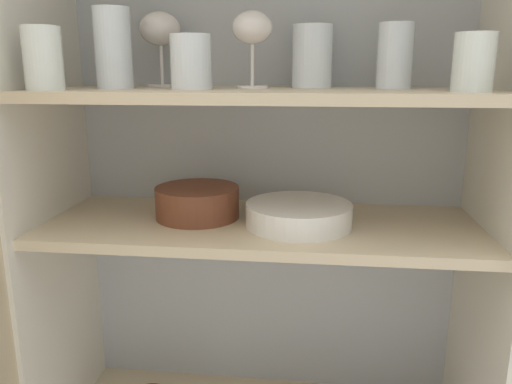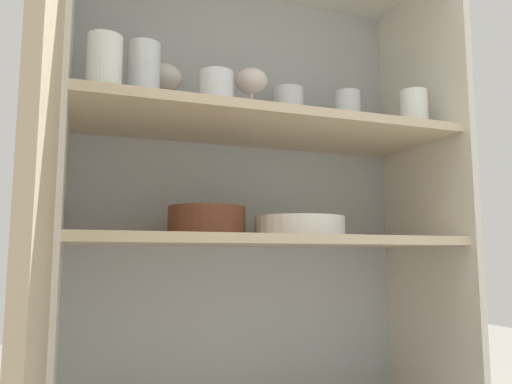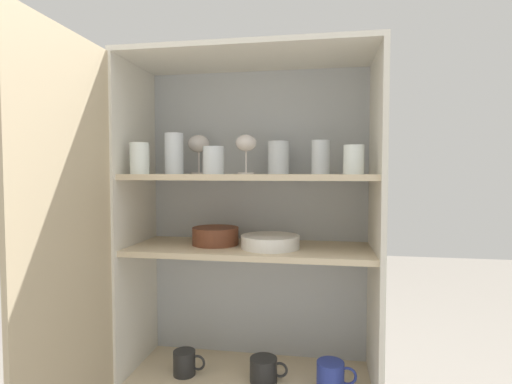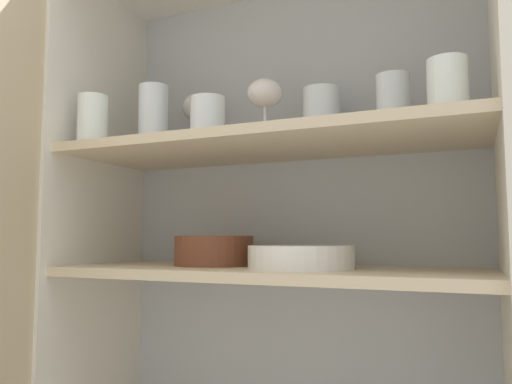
% 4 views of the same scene
% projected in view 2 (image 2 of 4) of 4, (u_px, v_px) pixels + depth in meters
% --- Properties ---
extents(cupboard_back_panel, '(0.90, 0.02, 1.47)m').
position_uv_depth(cupboard_back_panel, '(242.00, 265.00, 1.28)').
color(cupboard_back_panel, '#B2B7BC').
rests_on(cupboard_back_panel, ground_plane).
extents(cupboard_side_left, '(0.02, 0.36, 1.47)m').
position_uv_depth(cupboard_side_left, '(56.00, 267.00, 0.97)').
color(cupboard_side_left, silver).
rests_on(cupboard_side_left, ground_plane).
extents(cupboard_side_right, '(0.02, 0.36, 1.47)m').
position_uv_depth(cupboard_side_right, '(427.00, 265.00, 1.27)').
color(cupboard_side_right, silver).
rests_on(cupboard_side_right, ground_plane).
extents(shelf_board_middle, '(0.86, 0.33, 0.02)m').
position_uv_depth(shelf_board_middle, '(266.00, 241.00, 1.13)').
color(shelf_board_middle, beige).
extents(shelf_board_upper, '(0.86, 0.33, 0.02)m').
position_uv_depth(shelf_board_upper, '(266.00, 128.00, 1.16)').
color(shelf_board_upper, beige).
extents(cupboard_door, '(0.02, 0.45, 1.47)m').
position_uv_depth(cupboard_door, '(37.00, 275.00, 0.59)').
color(cupboard_door, tan).
rests_on(cupboard_door, ground_plane).
extents(tumbler_glass_0, '(0.07, 0.07, 0.12)m').
position_uv_depth(tumbler_glass_0, '(348.00, 115.00, 1.30)').
color(tumbler_glass_0, white).
rests_on(tumbler_glass_0, shelf_board_upper).
extents(tumbler_glass_1, '(0.08, 0.08, 0.10)m').
position_uv_depth(tumbler_glass_1, '(216.00, 94.00, 1.10)').
color(tumbler_glass_1, white).
rests_on(tumbler_glass_1, shelf_board_upper).
extents(tumbler_glass_2, '(0.08, 0.08, 0.12)m').
position_uv_depth(tumbler_glass_2, '(288.00, 112.00, 1.28)').
color(tumbler_glass_2, white).
rests_on(tumbler_glass_2, shelf_board_upper).
extents(tumbler_glass_3, '(0.07, 0.07, 0.09)m').
position_uv_depth(tumbler_glass_3, '(414.00, 110.00, 1.22)').
color(tumbler_glass_3, white).
rests_on(tumbler_glass_3, shelf_board_upper).
extents(tumbler_glass_4, '(0.07, 0.07, 0.15)m').
position_uv_depth(tumbler_glass_4, '(144.00, 78.00, 1.07)').
color(tumbler_glass_4, white).
rests_on(tumbler_glass_4, shelf_board_upper).
extents(tumbler_glass_5, '(0.07, 0.07, 0.11)m').
position_uv_depth(tumbler_glass_5, '(104.00, 64.00, 0.94)').
color(tumbler_glass_5, white).
rests_on(tumbler_glass_5, shelf_board_upper).
extents(wine_glass_0, '(0.08, 0.08, 0.15)m').
position_uv_depth(wine_glass_0, '(252.00, 84.00, 1.21)').
color(wine_glass_0, silver).
rests_on(wine_glass_0, shelf_board_upper).
extents(wine_glass_1, '(0.09, 0.09, 0.15)m').
position_uv_depth(wine_glass_1, '(164.00, 80.00, 1.20)').
color(wine_glass_1, silver).
rests_on(wine_glass_1, shelf_board_upper).
extents(plate_stack_white, '(0.21, 0.21, 0.04)m').
position_uv_depth(plate_stack_white, '(299.00, 227.00, 1.14)').
color(plate_stack_white, white).
rests_on(plate_stack_white, shelf_board_middle).
extents(mixing_bowl_large, '(0.17, 0.17, 0.06)m').
position_uv_depth(mixing_bowl_large, '(207.00, 220.00, 1.11)').
color(mixing_bowl_large, brown).
rests_on(mixing_bowl_large, shelf_board_middle).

